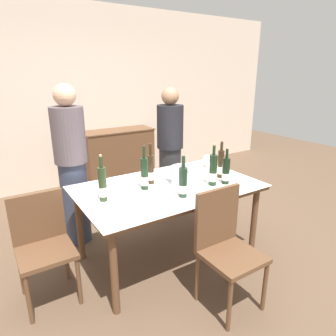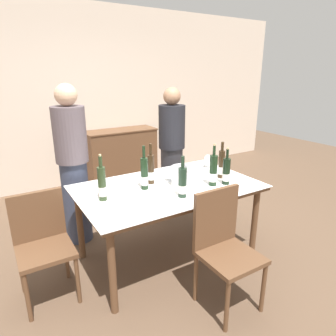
{
  "view_description": "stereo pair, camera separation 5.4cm",
  "coord_description": "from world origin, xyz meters",
  "px_view_note": "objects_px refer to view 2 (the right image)",
  "views": [
    {
      "loc": [
        -1.43,
        -2.23,
        1.8
      ],
      "look_at": [
        0.0,
        0.0,
        0.94
      ],
      "focal_mm": 32.0,
      "sensor_mm": 36.0,
      "label": 1
    },
    {
      "loc": [
        -1.39,
        -2.26,
        1.8
      ],
      "look_at": [
        0.0,
        0.0,
        0.94
      ],
      "focal_mm": 32.0,
      "sensor_mm": 36.0,
      "label": 2
    }
  ],
  "objects_px": {
    "person_host": "(73,166)",
    "wine_bottle_5": "(226,172)",
    "ice_bucket": "(183,175)",
    "wine_glass_2": "(104,184)",
    "wine_glass_0": "(170,171)",
    "wine_glass_1": "(208,159)",
    "wine_bottle_1": "(182,183)",
    "sideboard_cabinet": "(122,155)",
    "wine_bottle_0": "(221,165)",
    "dining_table": "(168,193)",
    "wine_bottle_6": "(213,171)",
    "chair_left_end": "(42,239)",
    "chair_near_front": "(223,242)",
    "wine_bottle_4": "(102,184)",
    "wine_bottle_2": "(151,170)",
    "person_guest_left": "(172,152)",
    "wine_bottle_3": "(144,174)"
  },
  "relations": [
    {
      "from": "chair_left_end",
      "to": "wine_glass_0",
      "type": "bearing_deg",
      "value": 1.01
    },
    {
      "from": "wine_bottle_4",
      "to": "person_guest_left",
      "type": "height_order",
      "value": "person_guest_left"
    },
    {
      "from": "ice_bucket",
      "to": "wine_bottle_3",
      "type": "relative_size",
      "value": 0.56
    },
    {
      "from": "wine_bottle_4",
      "to": "wine_bottle_6",
      "type": "relative_size",
      "value": 0.99
    },
    {
      "from": "dining_table",
      "to": "wine_bottle_0",
      "type": "distance_m",
      "value": 0.62
    },
    {
      "from": "chair_near_front",
      "to": "wine_bottle_5",
      "type": "bearing_deg",
      "value": 47.85
    },
    {
      "from": "wine_glass_2",
      "to": "chair_near_front",
      "type": "distance_m",
      "value": 1.12
    },
    {
      "from": "ice_bucket",
      "to": "wine_glass_2",
      "type": "relative_size",
      "value": 1.5
    },
    {
      "from": "dining_table",
      "to": "wine_bottle_5",
      "type": "distance_m",
      "value": 0.59
    },
    {
      "from": "wine_bottle_1",
      "to": "sideboard_cabinet",
      "type": "bearing_deg",
      "value": 78.5
    },
    {
      "from": "dining_table",
      "to": "wine_bottle_0",
      "type": "height_order",
      "value": "wine_bottle_0"
    },
    {
      "from": "dining_table",
      "to": "wine_bottle_6",
      "type": "height_order",
      "value": "wine_bottle_6"
    },
    {
      "from": "sideboard_cabinet",
      "to": "chair_near_front",
      "type": "xyz_separation_m",
      "value": [
        -0.46,
        -3.08,
        0.1
      ]
    },
    {
      "from": "wine_bottle_1",
      "to": "wine_bottle_5",
      "type": "relative_size",
      "value": 1.01
    },
    {
      "from": "wine_glass_2",
      "to": "wine_glass_1",
      "type": "bearing_deg",
      "value": 6.76
    },
    {
      "from": "chair_left_end",
      "to": "chair_near_front",
      "type": "distance_m",
      "value": 1.45
    },
    {
      "from": "wine_bottle_5",
      "to": "chair_near_front",
      "type": "xyz_separation_m",
      "value": [
        -0.46,
        -0.51,
        -0.35
      ]
    },
    {
      "from": "wine_bottle_0",
      "to": "wine_bottle_6",
      "type": "bearing_deg",
      "value": -149.44
    },
    {
      "from": "wine_bottle_3",
      "to": "wine_bottle_2",
      "type": "bearing_deg",
      "value": 38.86
    },
    {
      "from": "person_guest_left",
      "to": "wine_bottle_6",
      "type": "bearing_deg",
      "value": -101.23
    },
    {
      "from": "dining_table",
      "to": "wine_bottle_1",
      "type": "bearing_deg",
      "value": -95.43
    },
    {
      "from": "wine_bottle_1",
      "to": "wine_bottle_3",
      "type": "height_order",
      "value": "wine_bottle_3"
    },
    {
      "from": "wine_bottle_0",
      "to": "wine_bottle_2",
      "type": "height_order",
      "value": "wine_bottle_2"
    },
    {
      "from": "wine_bottle_6",
      "to": "chair_near_front",
      "type": "distance_m",
      "value": 0.73
    },
    {
      "from": "wine_glass_0",
      "to": "wine_bottle_3",
      "type": "bearing_deg",
      "value": -170.37
    },
    {
      "from": "chair_left_end",
      "to": "wine_bottle_2",
      "type": "bearing_deg",
      "value": 3.63
    },
    {
      "from": "person_host",
      "to": "ice_bucket",
      "type": "bearing_deg",
      "value": -46.55
    },
    {
      "from": "chair_left_end",
      "to": "person_host",
      "type": "height_order",
      "value": "person_host"
    },
    {
      "from": "wine_bottle_3",
      "to": "person_host",
      "type": "relative_size",
      "value": 0.24
    },
    {
      "from": "wine_glass_2",
      "to": "wine_bottle_0",
      "type": "bearing_deg",
      "value": -9.01
    },
    {
      "from": "wine_bottle_0",
      "to": "wine_glass_2",
      "type": "distance_m",
      "value": 1.19
    },
    {
      "from": "chair_left_end",
      "to": "ice_bucket",
      "type": "bearing_deg",
      "value": -6.32
    },
    {
      "from": "ice_bucket",
      "to": "wine_glass_1",
      "type": "relative_size",
      "value": 1.56
    },
    {
      "from": "sideboard_cabinet",
      "to": "dining_table",
      "type": "bearing_deg",
      "value": -102.22
    },
    {
      "from": "wine_bottle_4",
      "to": "wine_bottle_6",
      "type": "bearing_deg",
      "value": -11.98
    },
    {
      "from": "sideboard_cabinet",
      "to": "wine_bottle_2",
      "type": "distance_m",
      "value": 2.31
    },
    {
      "from": "wine_bottle_2",
      "to": "wine_glass_1",
      "type": "relative_size",
      "value": 2.68
    },
    {
      "from": "wine_glass_2",
      "to": "wine_bottle_2",
      "type": "bearing_deg",
      "value": 4.97
    },
    {
      "from": "wine_bottle_2",
      "to": "wine_glass_1",
      "type": "bearing_deg",
      "value": 7.87
    },
    {
      "from": "wine_bottle_1",
      "to": "chair_left_end",
      "type": "height_order",
      "value": "wine_bottle_1"
    },
    {
      "from": "wine_glass_0",
      "to": "wine_glass_1",
      "type": "distance_m",
      "value": 0.62
    },
    {
      "from": "person_host",
      "to": "wine_bottle_5",
      "type": "bearing_deg",
      "value": -41.24
    },
    {
      "from": "wine_bottle_3",
      "to": "wine_bottle_5",
      "type": "relative_size",
      "value": 1.13
    },
    {
      "from": "wine_glass_0",
      "to": "chair_left_end",
      "type": "bearing_deg",
      "value": -178.99
    },
    {
      "from": "wine_bottle_0",
      "to": "wine_bottle_3",
      "type": "bearing_deg",
      "value": 170.67
    },
    {
      "from": "wine_glass_2",
      "to": "chair_left_end",
      "type": "bearing_deg",
      "value": -177.57
    },
    {
      "from": "wine_glass_0",
      "to": "person_host",
      "type": "distance_m",
      "value": 1.03
    },
    {
      "from": "wine_bottle_1",
      "to": "wine_bottle_3",
      "type": "distance_m",
      "value": 0.39
    },
    {
      "from": "wine_glass_0",
      "to": "chair_near_front",
      "type": "bearing_deg",
      "value": -92.78
    },
    {
      "from": "wine_bottle_3",
      "to": "wine_bottle_6",
      "type": "xyz_separation_m",
      "value": [
        0.6,
        -0.26,
        -0.0
      ]
    }
  ]
}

